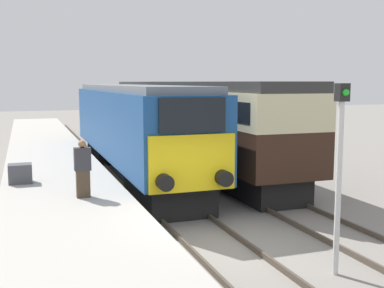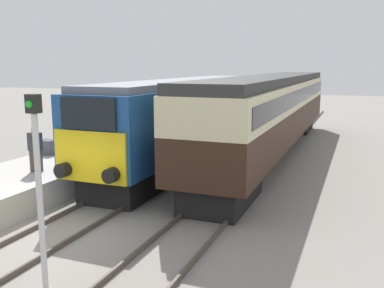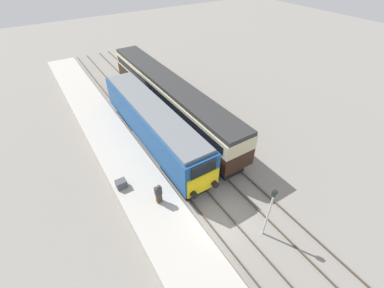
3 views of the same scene
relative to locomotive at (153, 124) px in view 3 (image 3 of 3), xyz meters
The scene contains 9 objects.
ground_plane 9.79m from the locomotive, 90.00° to the right, with size 120.00×120.00×0.00m, color gray.
platform_left 4.04m from the locomotive, 154.96° to the right, with size 3.50×50.00×0.86m.
rails_near_track 5.00m from the locomotive, 90.00° to the right, with size 1.51×60.00×0.14m.
rails_far_track 6.05m from the locomotive, 53.18° to the right, with size 1.50×60.00×0.14m.
locomotive is the anchor object (origin of this frame).
passenger_carriage 4.83m from the locomotive, 45.19° to the left, with size 2.75×21.39×4.00m.
person_on_platform 7.22m from the locomotive, 113.26° to the right, with size 0.44×0.26×1.57m.
signal_post 11.77m from the locomotive, 81.69° to the right, with size 0.24×0.28×3.96m.
luggage_crate 6.14m from the locomotive, 137.52° to the right, with size 0.70×0.56×0.60m.
Camera 3 is at (-6.81, -7.28, 14.37)m, focal length 24.00 mm.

